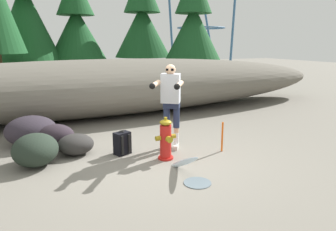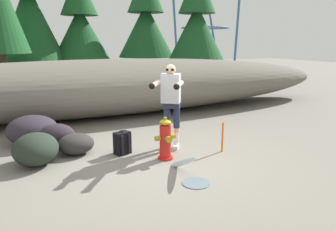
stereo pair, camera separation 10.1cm
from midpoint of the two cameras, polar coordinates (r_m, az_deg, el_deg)
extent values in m
cube|color=slate|center=(6.01, -1.63, -7.94)|extent=(56.00, 56.00, 0.04)
ellipsoid|color=#666056|center=(9.65, -11.29, 5.04)|extent=(16.27, 3.20, 1.64)
cylinder|color=red|center=(5.99, 0.01, -7.59)|extent=(0.29, 0.29, 0.04)
cylinder|color=red|center=(5.88, 0.01, -4.63)|extent=(0.21, 0.21, 0.61)
ellipsoid|color=#9E8419|center=(5.78, 0.01, -1.27)|extent=(0.22, 0.22, 0.10)
cylinder|color=#9E8419|center=(5.76, 0.01, -0.55)|extent=(0.06, 0.06, 0.05)
cylinder|color=#9E8419|center=(5.80, -1.35, -4.12)|extent=(0.09, 0.09, 0.09)
cylinder|color=#9E8419|center=(5.92, 1.34, -3.77)|extent=(0.09, 0.09, 0.09)
cylinder|color=#9E8419|center=(5.73, 0.63, -4.35)|extent=(0.11, 0.09, 0.11)
ellipsoid|color=silver|center=(5.38, 2.95, -8.53)|extent=(0.10, 1.06, 0.62)
cylinder|color=slate|center=(5.04, 5.64, -12.00)|extent=(0.43, 0.43, 0.01)
cube|color=beige|center=(6.52, 1.89, -5.61)|extent=(0.23, 0.27, 0.09)
cylinder|color=white|center=(6.52, 1.98, -4.08)|extent=(0.10, 0.10, 0.24)
cylinder|color=#DBAD89|center=(6.47, 1.99, -2.62)|extent=(0.10, 0.10, 0.10)
cylinder|color=#232D4C|center=(6.40, 2.01, -0.30)|extent=(0.13, 0.13, 0.43)
cube|color=beige|center=(6.55, 0.15, -5.51)|extent=(0.23, 0.27, 0.09)
cylinder|color=white|center=(6.55, 0.25, -3.98)|extent=(0.10, 0.10, 0.24)
cylinder|color=#DBAD89|center=(6.51, 0.25, -2.53)|extent=(0.10, 0.10, 0.10)
cylinder|color=#232D4C|center=(6.44, 0.26, -0.22)|extent=(0.13, 0.13, 0.43)
cube|color=#232D4C|center=(6.36, 1.14, 2.08)|extent=(0.38, 0.35, 0.16)
cube|color=#B7BCC6|center=(6.20, 0.97, 4.92)|extent=(0.43, 0.40, 0.57)
cube|color=#1E3823|center=(6.39, 1.29, 5.42)|extent=(0.32, 0.29, 0.40)
sphere|color=#DBAD89|center=(6.14, 0.95, 8.26)|extent=(0.20, 0.20, 0.20)
cube|color=black|center=(6.05, 0.81, 8.24)|extent=(0.13, 0.10, 0.04)
cylinder|color=#DBAD89|center=(5.78, 2.49, 5.56)|extent=(0.41, 0.52, 0.09)
sphere|color=black|center=(5.52, 2.06, 5.19)|extent=(0.11, 0.11, 0.11)
cylinder|color=#DBAD89|center=(5.86, -1.79, 5.67)|extent=(0.41, 0.52, 0.09)
sphere|color=black|center=(5.60, -2.40, 5.31)|extent=(0.11, 0.11, 0.11)
cube|color=black|center=(6.23, -7.76, -4.92)|extent=(0.35, 0.29, 0.44)
cube|color=black|center=(6.36, -8.45, -5.21)|extent=(0.22, 0.13, 0.20)
torus|color=black|center=(6.17, -7.83, -2.79)|extent=(0.10, 0.10, 0.02)
cube|color=black|center=(6.10, -7.73, -5.32)|extent=(0.06, 0.05, 0.37)
cube|color=black|center=(6.19, -6.51, -5.00)|extent=(0.06, 0.05, 0.37)
ellipsoid|color=#2C252E|center=(7.30, -22.85, -2.41)|extent=(1.22, 1.17, 0.62)
ellipsoid|color=#222C23|center=(6.09, -22.27, -5.60)|extent=(0.95, 1.04, 0.57)
ellipsoid|color=#2D2C2A|center=(6.43, -15.77, -4.92)|extent=(0.77, 0.72, 0.40)
ellipsoid|color=#2B222A|center=(6.89, -18.97, -3.49)|extent=(0.93, 0.86, 0.50)
cylinder|color=#47331E|center=(13.84, -27.16, 6.38)|extent=(0.26, 0.26, 1.70)
cylinder|color=#47331E|center=(16.22, -22.65, 6.77)|extent=(0.36, 0.36, 1.24)
cone|color=#194C23|center=(16.17, -23.41, 15.09)|extent=(2.97, 2.97, 3.48)
cylinder|color=#47331E|center=(16.56, -14.87, 7.55)|extent=(0.33, 0.33, 1.29)
cone|color=#194C23|center=(16.50, -15.27, 14.11)|extent=(2.74, 2.74, 2.50)
cylinder|color=#47331E|center=(16.71, -3.70, 8.12)|extent=(0.34, 0.34, 1.36)
cone|color=#194C23|center=(16.65, -3.81, 14.99)|extent=(2.83, 2.83, 2.64)
cylinder|color=#47331E|center=(15.47, 5.18, 7.54)|extent=(0.32, 0.32, 1.28)
cone|color=#194C23|center=(15.40, 5.33, 14.67)|extent=(2.65, 2.65, 2.56)
cylinder|color=#386089|center=(25.40, 8.08, 15.14)|extent=(1.11, 1.11, 6.18)
cylinder|color=#386089|center=(23.87, 1.43, 15.40)|extent=(1.11, 1.11, 6.18)
cylinder|color=#386089|center=(22.80, 12.47, 15.21)|extent=(1.11, 1.11, 6.18)
cylinder|color=#386089|center=(21.08, 5.31, 15.65)|extent=(1.11, 1.11, 6.18)
torus|color=#386089|center=(23.23, 6.83, 15.38)|extent=(3.38, 3.38, 0.10)
cylinder|color=#E55914|center=(6.37, 10.22, -3.85)|extent=(0.04, 0.04, 0.60)
camera|label=1|loc=(0.05, -89.53, 0.11)|focal=33.89mm
camera|label=2|loc=(0.05, 90.47, -0.11)|focal=33.89mm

